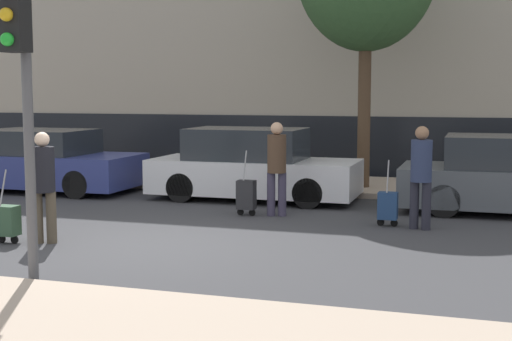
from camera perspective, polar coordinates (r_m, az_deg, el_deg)
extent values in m
plane|color=#38383A|center=(10.65, -9.34, -5.89)|extent=(80.00, 80.00, 0.00)
cube|color=tan|center=(17.09, 1.28, -0.99)|extent=(28.00, 3.00, 0.12)
cube|color=black|center=(19.10, 3.11, 2.00)|extent=(27.44, 0.06, 1.60)
cube|color=navy|center=(16.81, -16.47, 0.11)|extent=(4.26, 1.92, 0.70)
cube|color=#23282D|center=(16.85, -17.02, 2.23)|extent=(2.34, 1.69, 0.54)
cylinder|color=black|center=(15.39, -14.16, -1.10)|extent=(0.60, 0.18, 0.60)
cylinder|color=black|center=(16.88, -11.08, -0.38)|extent=(0.60, 0.18, 0.60)
cylinder|color=black|center=(18.29, -18.37, -0.08)|extent=(0.60, 0.18, 0.60)
cube|color=silver|center=(14.77, -0.11, -0.46)|extent=(4.27, 1.74, 0.70)
cube|color=#23282D|center=(14.76, -0.74, 2.15)|extent=(2.35, 1.53, 0.64)
cylinder|color=black|center=(13.70, 4.19, -1.82)|extent=(0.60, 0.18, 0.60)
cylinder|color=black|center=(15.21, 5.54, -1.02)|extent=(0.60, 0.18, 0.60)
cylinder|color=black|center=(14.53, -6.02, -1.37)|extent=(0.60, 0.18, 0.60)
cylinder|color=black|center=(15.96, -3.80, -0.66)|extent=(0.60, 0.18, 0.60)
cylinder|color=black|center=(13.14, 14.80, -2.36)|extent=(0.60, 0.18, 0.60)
cylinder|color=black|center=(14.79, 15.11, -1.42)|extent=(0.60, 0.18, 0.60)
cylinder|color=#4C4233|center=(11.04, -17.06, -3.62)|extent=(0.15, 0.15, 0.77)
cylinder|color=#4C4233|center=(10.98, -16.05, -3.64)|extent=(0.15, 0.15, 0.77)
cylinder|color=black|center=(10.91, -16.68, 0.08)|extent=(0.34, 0.34, 0.67)
sphere|color=beige|center=(10.88, -16.75, 2.40)|extent=(0.22, 0.22, 0.22)
cube|color=#335138|center=(11.18, -19.27, -3.80)|extent=(0.32, 0.24, 0.44)
cylinder|color=black|center=(11.30, -19.68, -5.16)|extent=(0.12, 0.03, 0.12)
cylinder|color=black|center=(11.16, -18.76, -5.26)|extent=(0.12, 0.03, 0.12)
cylinder|color=gray|center=(11.05, -19.59, -1.32)|extent=(0.02, 0.19, 0.53)
cylinder|color=#383347|center=(12.86, 1.22, -1.91)|extent=(0.15, 0.15, 0.79)
cylinder|color=#383347|center=(12.86, 2.11, -1.92)|extent=(0.15, 0.15, 0.79)
cylinder|color=#473323|center=(12.78, 1.67, 1.35)|extent=(0.34, 0.34, 0.68)
sphere|color=tan|center=(12.75, 1.68, 3.39)|extent=(0.22, 0.22, 0.22)
cube|color=#262628|center=(12.89, -0.79, -1.95)|extent=(0.32, 0.24, 0.52)
cylinder|color=black|center=(12.98, -1.25, -3.33)|extent=(0.12, 0.03, 0.12)
cylinder|color=black|center=(12.91, -0.31, -3.39)|extent=(0.12, 0.03, 0.12)
cylinder|color=gray|center=(12.76, -0.89, 0.39)|extent=(0.02, 0.19, 0.53)
cylinder|color=#23232D|center=(11.94, 12.55, -2.72)|extent=(0.15, 0.15, 0.78)
cylinder|color=#23232D|center=(11.89, 13.47, -2.78)|extent=(0.15, 0.15, 0.78)
cylinder|color=#283351|center=(11.82, 13.09, 0.76)|extent=(0.34, 0.34, 0.68)
sphere|color=#936B4C|center=(11.79, 13.15, 2.94)|extent=(0.22, 0.22, 0.22)
cube|color=navy|center=(12.08, 10.50, -2.79)|extent=(0.32, 0.24, 0.45)
cylinder|color=black|center=(12.15, 9.94, -4.10)|extent=(0.12, 0.03, 0.12)
cylinder|color=black|center=(12.12, 11.00, -4.14)|extent=(0.12, 0.03, 0.12)
cylinder|color=gray|center=(11.94, 10.50, -0.47)|extent=(0.02, 0.19, 0.53)
cylinder|color=#515154|center=(8.61, -17.72, 2.69)|extent=(0.12, 0.12, 3.47)
cube|color=black|center=(8.49, -18.74, 11.64)|extent=(0.28, 0.24, 0.80)
sphere|color=gold|center=(8.37, -19.36, 11.70)|extent=(0.15, 0.15, 0.15)
sphere|color=green|center=(8.35, -19.29, 9.88)|extent=(0.15, 0.15, 0.15)
cylinder|color=#4C3826|center=(15.98, 8.65, 4.87)|extent=(0.28, 0.28, 3.46)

